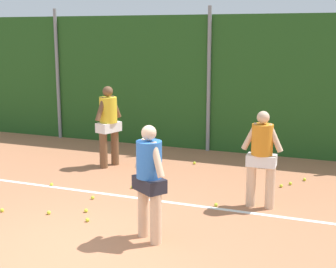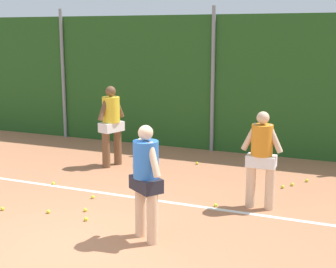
{
  "view_description": "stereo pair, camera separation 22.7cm",
  "coord_description": "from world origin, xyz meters",
  "px_view_note": "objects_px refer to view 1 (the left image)",
  "views": [
    {
      "loc": [
        3.59,
        -5.64,
        3.08
      ],
      "look_at": [
        0.41,
        2.56,
        1.25
      ],
      "focal_mm": 52.33,
      "sensor_mm": 36.0,
      "label": 1
    },
    {
      "loc": [
        3.8,
        -5.56,
        3.08
      ],
      "look_at": [
        0.41,
        2.56,
        1.25
      ],
      "focal_mm": 52.33,
      "sensor_mm": 36.0,
      "label": 2
    }
  ],
  "objects_px": {
    "tennis_ball_3": "(87,220)",
    "player_backcourt_far": "(109,122)",
    "tennis_ball_0": "(52,184)",
    "tennis_ball_4": "(281,186)",
    "tennis_ball_7": "(49,213)",
    "tennis_ball_9": "(305,179)",
    "tennis_ball_11": "(290,183)",
    "tennis_ball_5": "(86,211)",
    "player_midcourt": "(262,154)",
    "tennis_ball_13": "(93,198)",
    "player_foreground_near": "(149,177)",
    "tennis_ball_8": "(194,163)",
    "tennis_ball_1": "(216,205)",
    "tennis_ball_6": "(132,187)",
    "tennis_ball_12": "(2,210)"
  },
  "relations": [
    {
      "from": "tennis_ball_4",
      "to": "tennis_ball_8",
      "type": "bearing_deg",
      "value": 154.41
    },
    {
      "from": "tennis_ball_4",
      "to": "tennis_ball_8",
      "type": "height_order",
      "value": "same"
    },
    {
      "from": "tennis_ball_0",
      "to": "tennis_ball_6",
      "type": "bearing_deg",
      "value": 14.82
    },
    {
      "from": "tennis_ball_8",
      "to": "tennis_ball_13",
      "type": "bearing_deg",
      "value": -108.23
    },
    {
      "from": "player_backcourt_far",
      "to": "tennis_ball_0",
      "type": "height_order",
      "value": "player_backcourt_far"
    },
    {
      "from": "tennis_ball_7",
      "to": "tennis_ball_9",
      "type": "distance_m",
      "value": 5.32
    },
    {
      "from": "tennis_ball_5",
      "to": "tennis_ball_9",
      "type": "relative_size",
      "value": 1.0
    },
    {
      "from": "player_midcourt",
      "to": "tennis_ball_13",
      "type": "xyz_separation_m",
      "value": [
        -3.02,
        -0.72,
        -0.95
      ]
    },
    {
      "from": "tennis_ball_7",
      "to": "tennis_ball_5",
      "type": "bearing_deg",
      "value": 30.08
    },
    {
      "from": "player_midcourt",
      "to": "tennis_ball_7",
      "type": "bearing_deg",
      "value": 25.3
    },
    {
      "from": "player_backcourt_far",
      "to": "tennis_ball_4",
      "type": "height_order",
      "value": "player_backcourt_far"
    },
    {
      "from": "tennis_ball_11",
      "to": "tennis_ball_12",
      "type": "height_order",
      "value": "same"
    },
    {
      "from": "tennis_ball_1",
      "to": "player_midcourt",
      "type": "bearing_deg",
      "value": 19.49
    },
    {
      "from": "player_midcourt",
      "to": "tennis_ball_6",
      "type": "xyz_separation_m",
      "value": [
        -2.59,
        0.12,
        -0.95
      ]
    },
    {
      "from": "player_midcourt",
      "to": "tennis_ball_3",
      "type": "xyz_separation_m",
      "value": [
        -2.53,
        -1.73,
        -0.95
      ]
    },
    {
      "from": "player_foreground_near",
      "to": "tennis_ball_9",
      "type": "distance_m",
      "value": 4.46
    },
    {
      "from": "player_foreground_near",
      "to": "player_midcourt",
      "type": "height_order",
      "value": "player_foreground_near"
    },
    {
      "from": "player_midcourt",
      "to": "tennis_ball_0",
      "type": "distance_m",
      "value": 4.33
    },
    {
      "from": "tennis_ball_9",
      "to": "player_foreground_near",
      "type": "bearing_deg",
      "value": -115.51
    },
    {
      "from": "tennis_ball_3",
      "to": "player_backcourt_far",
      "type": "bearing_deg",
      "value": 111.76
    },
    {
      "from": "player_backcourt_far",
      "to": "tennis_ball_7",
      "type": "distance_m",
      "value": 3.35
    },
    {
      "from": "tennis_ball_1",
      "to": "player_foreground_near",
      "type": "bearing_deg",
      "value": -107.43
    },
    {
      "from": "player_foreground_near",
      "to": "tennis_ball_1",
      "type": "relative_size",
      "value": 26.75
    },
    {
      "from": "tennis_ball_1",
      "to": "tennis_ball_3",
      "type": "relative_size",
      "value": 1.0
    },
    {
      "from": "tennis_ball_5",
      "to": "tennis_ball_7",
      "type": "bearing_deg",
      "value": -149.92
    },
    {
      "from": "tennis_ball_6",
      "to": "tennis_ball_8",
      "type": "bearing_deg",
      "value": 75.3
    },
    {
      "from": "tennis_ball_8",
      "to": "tennis_ball_3",
      "type": "bearing_deg",
      "value": -97.37
    },
    {
      "from": "tennis_ball_8",
      "to": "tennis_ball_12",
      "type": "xyz_separation_m",
      "value": [
        -2.15,
        -4.23,
        0.0
      ]
    },
    {
      "from": "player_backcourt_far",
      "to": "tennis_ball_1",
      "type": "relative_size",
      "value": 28.52
    },
    {
      "from": "tennis_ball_1",
      "to": "tennis_ball_13",
      "type": "height_order",
      "value": "same"
    },
    {
      "from": "tennis_ball_0",
      "to": "tennis_ball_7",
      "type": "relative_size",
      "value": 1.0
    },
    {
      "from": "tennis_ball_6",
      "to": "tennis_ball_11",
      "type": "distance_m",
      "value": 3.25
    },
    {
      "from": "tennis_ball_0",
      "to": "tennis_ball_4",
      "type": "relative_size",
      "value": 1.0
    },
    {
      "from": "tennis_ball_0",
      "to": "tennis_ball_9",
      "type": "xyz_separation_m",
      "value": [
        4.8,
        2.23,
        0.0
      ]
    },
    {
      "from": "player_foreground_near",
      "to": "tennis_ball_5",
      "type": "distance_m",
      "value": 1.89
    },
    {
      "from": "tennis_ball_4",
      "to": "tennis_ball_7",
      "type": "height_order",
      "value": "same"
    },
    {
      "from": "player_midcourt",
      "to": "tennis_ball_0",
      "type": "bearing_deg",
      "value": 2.6
    },
    {
      "from": "tennis_ball_5",
      "to": "tennis_ball_9",
      "type": "distance_m",
      "value": 4.7
    },
    {
      "from": "player_foreground_near",
      "to": "tennis_ball_1",
      "type": "bearing_deg",
      "value": -73.41
    },
    {
      "from": "player_backcourt_far",
      "to": "tennis_ball_13",
      "type": "relative_size",
      "value": 28.52
    },
    {
      "from": "tennis_ball_8",
      "to": "tennis_ball_12",
      "type": "distance_m",
      "value": 4.74
    },
    {
      "from": "player_midcourt",
      "to": "tennis_ball_9",
      "type": "distance_m",
      "value": 2.22
    },
    {
      "from": "player_foreground_near",
      "to": "player_backcourt_far",
      "type": "bearing_deg",
      "value": -20.04
    },
    {
      "from": "tennis_ball_9",
      "to": "tennis_ball_11",
      "type": "distance_m",
      "value": 0.47
    },
    {
      "from": "player_midcourt",
      "to": "tennis_ball_12",
      "type": "distance_m",
      "value": 4.66
    },
    {
      "from": "tennis_ball_1",
      "to": "tennis_ball_4",
      "type": "height_order",
      "value": "same"
    },
    {
      "from": "tennis_ball_0",
      "to": "tennis_ball_3",
      "type": "distance_m",
      "value": 2.2
    },
    {
      "from": "tennis_ball_5",
      "to": "tennis_ball_9",
      "type": "bearing_deg",
      "value": 44.33
    },
    {
      "from": "tennis_ball_3",
      "to": "tennis_ball_7",
      "type": "distance_m",
      "value": 0.8
    },
    {
      "from": "tennis_ball_11",
      "to": "player_foreground_near",
      "type": "bearing_deg",
      "value": -114.8
    }
  ]
}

